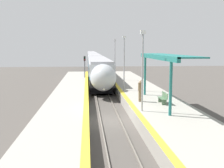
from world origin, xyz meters
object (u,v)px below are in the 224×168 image
(lamppost_far, at_px, (115,57))
(railway_signal, at_px, (85,67))
(person_waiting, at_px, (140,90))
(platform_bench, at_px, (163,98))
(lamppost_near, at_px, (143,66))
(train, at_px, (94,60))
(lamppost_mid, at_px, (124,60))

(lamppost_far, bearing_deg, railway_signal, 145.21)
(person_waiting, xyz_separation_m, lamppost_far, (-0.54, 16.08, 2.24))
(platform_bench, height_order, lamppost_near, lamppost_near)
(platform_bench, bearing_deg, lamppost_near, -132.04)
(platform_bench, relative_size, lamppost_near, 0.27)
(lamppost_near, bearing_deg, platform_bench, 47.96)
(railway_signal, xyz_separation_m, lamppost_far, (4.19, -2.91, 1.62))
(train, distance_m, lamppost_far, 34.62)
(person_waiting, distance_m, lamppost_mid, 6.72)
(lamppost_far, bearing_deg, train, 93.59)
(lamppost_near, distance_m, lamppost_mid, 9.77)
(lamppost_near, height_order, lamppost_far, same)
(person_waiting, bearing_deg, lamppost_far, 91.92)
(railway_signal, xyz_separation_m, lamppost_mid, (4.19, -12.69, 1.62))
(lamppost_near, bearing_deg, train, 92.29)
(train, height_order, railway_signal, railway_signal)
(platform_bench, xyz_separation_m, person_waiting, (-1.68, 1.00, 0.49))
(platform_bench, height_order, lamppost_mid, lamppost_mid)
(railway_signal, xyz_separation_m, lamppost_near, (4.19, -22.46, 1.62))
(platform_bench, height_order, person_waiting, person_waiting)
(railway_signal, bearing_deg, lamppost_near, -79.42)
(railway_signal, bearing_deg, train, 86.32)
(train, xyz_separation_m, lamppost_far, (2.16, -34.49, 1.95))
(platform_bench, bearing_deg, person_waiting, 149.08)
(train, relative_size, lamppost_far, 16.26)
(lamppost_far, bearing_deg, person_waiting, -88.08)
(platform_bench, relative_size, railway_signal, 0.36)
(railway_signal, bearing_deg, lamppost_mid, -71.71)
(train, distance_m, railway_signal, 31.65)
(train, relative_size, railway_signal, 21.96)
(person_waiting, distance_m, railway_signal, 19.59)
(lamppost_mid, bearing_deg, railway_signal, 108.29)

